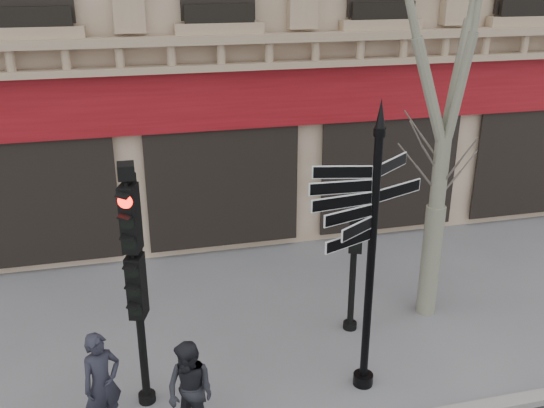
{
  "coord_description": "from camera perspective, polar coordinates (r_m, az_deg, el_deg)",
  "views": [
    {
      "loc": [
        -2.01,
        -7.72,
        6.24
      ],
      "look_at": [
        0.06,
        0.6,
        2.85
      ],
      "focal_mm": 40.0,
      "sensor_mm": 36.0,
      "label": 1
    }
  ],
  "objects": [
    {
      "name": "pedestrian_b",
      "position": [
        8.79,
        -7.7,
        -17.14
      ],
      "size": [
        0.94,
        0.93,
        1.53
      ],
      "primitive_type": "imported",
      "rotation": [
        0.0,
        0.0,
        -0.78
      ],
      "color": "black",
      "rests_on": "ground"
    },
    {
      "name": "traffic_signal_secondary",
      "position": [
        10.61,
        7.79,
        -3.2
      ],
      "size": [
        0.53,
        0.46,
        2.62
      ],
      "rotation": [
        0.0,
        0.0,
        -0.4
      ],
      "color": "black",
      "rests_on": "ground"
    },
    {
      "name": "ground",
      "position": [
        10.13,
        0.54,
        -16.43
      ],
      "size": [
        80.0,
        80.0,
        0.0
      ],
      "primitive_type": "plane",
      "color": "#5C5C61",
      "rests_on": "ground"
    },
    {
      "name": "pedestrian_a",
      "position": [
        9.13,
        -15.71,
        -15.97
      ],
      "size": [
        0.69,
        0.61,
        1.59
      ],
      "primitive_type": "imported",
      "rotation": [
        0.0,
        0.0,
        0.51
      ],
      "color": "black",
      "rests_on": "ground"
    },
    {
      "name": "fingerpost",
      "position": [
        8.67,
        9.65,
        -0.01
      ],
      "size": [
        2.29,
        2.29,
        4.6
      ],
      "rotation": [
        0.0,
        0.0,
        0.21
      ],
      "color": "black",
      "rests_on": "ground"
    },
    {
      "name": "traffic_signal_main",
      "position": [
        8.66,
        -12.83,
        -5.18
      ],
      "size": [
        0.49,
        0.42,
        3.82
      ],
      "rotation": [
        0.0,
        0.0,
        -0.32
      ],
      "color": "black",
      "rests_on": "ground"
    }
  ]
}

